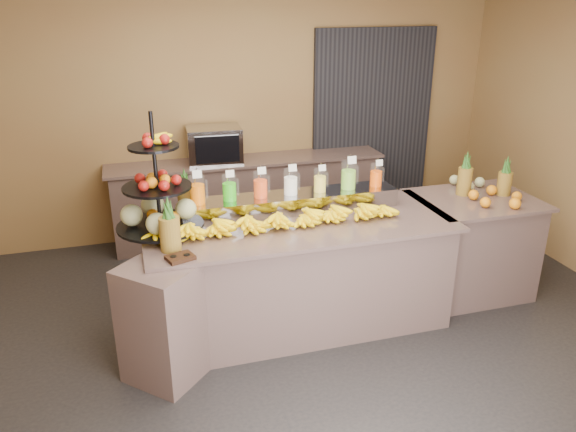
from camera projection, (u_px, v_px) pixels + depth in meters
name	position (u px, v px, depth m)	size (l,w,h in m)	color
ground	(310.00, 341.00, 4.61)	(6.00, 6.00, 0.00)	black
room_envelope	(305.00, 94.00, 4.66)	(6.04, 5.02, 2.82)	olive
buffet_counter	(288.00, 278.00, 4.63)	(2.75, 1.25, 0.93)	gray
right_counter	(470.00, 245.00, 5.24)	(1.08, 0.88, 0.93)	gray
back_ledge	(248.00, 198.00, 6.44)	(3.10, 0.55, 0.93)	gray
pitcher_tray	(291.00, 203.00, 4.75)	(1.85, 0.30, 0.15)	gray
juice_pitcher_orange_a	(197.00, 191.00, 4.48)	(0.13, 0.13, 0.30)	silver
juice_pitcher_green	(229.00, 189.00, 4.55)	(0.12, 0.12, 0.28)	silver
juice_pitcher_orange_b	(260.00, 186.00, 4.62)	(0.12, 0.12, 0.29)	silver
juice_pitcher_milk	(291.00, 183.00, 4.69)	(0.12, 0.12, 0.29)	silver
juice_pitcher_lemon	(320.00, 182.00, 4.76)	(0.11, 0.11, 0.26)	silver
juice_pitcher_lime	(348.00, 177.00, 4.82)	(0.13, 0.14, 0.32)	silver
juice_pitcher_orange_c	(376.00, 176.00, 4.90)	(0.11, 0.11, 0.26)	silver
banana_heap	(278.00, 218.00, 4.42)	(2.09, 0.19, 0.17)	#FFEA0C
fruit_stand	(165.00, 202.00, 4.29)	(0.75, 0.75, 0.94)	black
condiment_caddy	(180.00, 258.00, 3.90)	(0.18, 0.14, 0.03)	black
pineapple_left_a	(170.00, 230.00, 3.99)	(0.15, 0.15, 0.41)	brown
pineapple_left_b	(186.00, 198.00, 4.63)	(0.13, 0.13, 0.41)	brown
right_fruit_pile	(489.00, 190.00, 5.04)	(0.48, 0.46, 0.26)	brown
oven_warmer	(214.00, 145.00, 6.10)	(0.58, 0.41, 0.39)	gray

